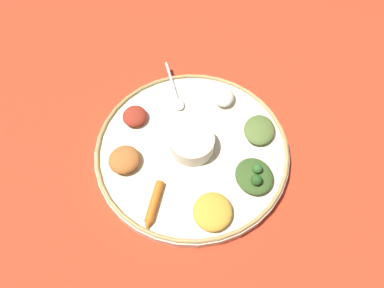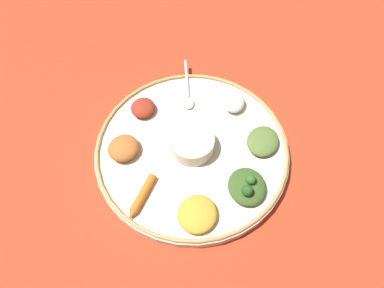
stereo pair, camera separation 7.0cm
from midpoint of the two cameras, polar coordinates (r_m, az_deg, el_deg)
name	(u,v)px [view 2 (the right image)]	position (r m, az deg, el deg)	size (l,w,h in m)	color
ground_plane	(192,153)	(0.73, 2.73, -1.73)	(2.40, 2.40, 0.00)	#B7381E
platter	(192,150)	(0.72, 2.76, -1.30)	(0.40, 0.40, 0.02)	beige
platter_rim	(192,147)	(0.71, 2.81, -0.74)	(0.40, 0.40, 0.01)	tan
center_bowl	(192,143)	(0.69, 2.87, -0.05)	(0.09, 0.09, 0.04)	beige
spoon	(188,92)	(0.79, 1.86, 8.39)	(0.04, 0.15, 0.01)	silver
greens_pile	(247,186)	(0.67, 12.10, -7.15)	(0.09, 0.09, 0.04)	#385623
carrot_near_spoon	(142,196)	(0.65, -5.28, -8.86)	(0.04, 0.10, 0.02)	orange
mound_rice_white	(235,103)	(0.77, 9.67, 6.53)	(0.05, 0.04, 0.03)	silver
mound_beet	(143,108)	(0.75, -5.52, 5.78)	(0.05, 0.05, 0.02)	maroon
mound_chickpea	(123,148)	(0.70, -8.52, -0.91)	(0.06, 0.06, 0.03)	#B2662D
mound_collards	(263,141)	(0.73, 14.36, 0.23)	(0.08, 0.06, 0.02)	#567033
mound_lentil_yellow	(197,214)	(0.64, 4.06, -11.76)	(0.08, 0.07, 0.02)	gold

